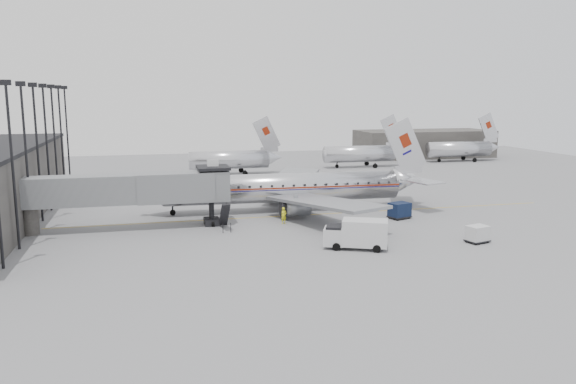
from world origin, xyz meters
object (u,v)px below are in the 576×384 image
(airliner, at_px, (289,188))
(baggage_cart_white, at_px, (478,234))
(service_van, at_px, (357,233))
(ramp_worker, at_px, (284,215))
(baggage_cart_navy, at_px, (399,210))

(airliner, xyz_separation_m, baggage_cart_white, (13.82, -18.97, -1.96))
(service_van, distance_m, ramp_worker, 12.14)
(service_van, relative_size, baggage_cart_navy, 2.22)
(airliner, height_order, baggage_cart_navy, airliner)
(service_van, height_order, ramp_worker, service_van)
(airliner, relative_size, baggage_cart_navy, 12.78)
(ramp_worker, bearing_deg, airliner, 49.40)
(baggage_cart_navy, bearing_deg, service_van, -149.40)
(service_van, xyz_separation_m, baggage_cart_navy, (9.29, 10.76, -0.45))
(airliner, height_order, ramp_worker, airliner)
(baggage_cart_navy, xyz_separation_m, ramp_worker, (-13.41, 0.65, -0.06))
(service_van, relative_size, ramp_worker, 3.36)
(baggage_cart_navy, distance_m, ramp_worker, 13.43)
(ramp_worker, bearing_deg, baggage_cart_navy, -24.72)
(airliner, relative_size, service_van, 5.77)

